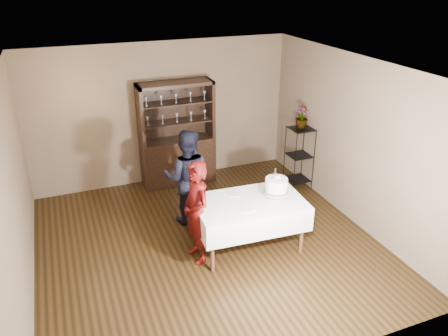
# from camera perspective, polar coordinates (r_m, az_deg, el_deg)

# --- Properties ---
(floor) EXTENTS (5.00, 5.00, 0.00)m
(floor) POSITION_cam_1_polar(r_m,az_deg,el_deg) (6.86, -2.16, -9.83)
(floor) COLOR black
(floor) RESTS_ON ground
(ceiling) EXTENTS (5.00, 5.00, 0.00)m
(ceiling) POSITION_cam_1_polar(r_m,az_deg,el_deg) (5.76, -2.60, 12.81)
(ceiling) COLOR silver
(ceiling) RESTS_ON back_wall
(back_wall) EXTENTS (5.00, 0.02, 2.70)m
(back_wall) POSITION_cam_1_polar(r_m,az_deg,el_deg) (8.44, -8.07, 7.02)
(back_wall) COLOR brown
(back_wall) RESTS_ON floor
(wall_left) EXTENTS (0.02, 5.00, 2.70)m
(wall_left) POSITION_cam_1_polar(r_m,az_deg,el_deg) (5.95, -25.75, -3.22)
(wall_left) COLOR brown
(wall_left) RESTS_ON floor
(wall_right) EXTENTS (0.02, 5.00, 2.70)m
(wall_right) POSITION_cam_1_polar(r_m,az_deg,el_deg) (7.33, 16.43, 3.45)
(wall_right) COLOR brown
(wall_right) RESTS_ON floor
(china_hutch) EXTENTS (1.40, 0.48, 2.00)m
(china_hutch) POSITION_cam_1_polar(r_m,az_deg,el_deg) (8.49, -6.08, 2.32)
(china_hutch) COLOR black
(china_hutch) RESTS_ON floor
(plant_etagere) EXTENTS (0.42, 0.42, 1.20)m
(plant_etagere) POSITION_cam_1_polar(r_m,az_deg,el_deg) (8.38, 9.79, 1.66)
(plant_etagere) COLOR black
(plant_etagere) RESTS_ON floor
(cake_table) EXTENTS (1.65, 1.07, 0.80)m
(cake_table) POSITION_cam_1_polar(r_m,az_deg,el_deg) (6.46, 3.31, -5.80)
(cake_table) COLOR white
(cake_table) RESTS_ON floor
(woman) EXTENTS (0.44, 0.60, 1.53)m
(woman) POSITION_cam_1_polar(r_m,az_deg,el_deg) (6.15, -3.61, -5.82)
(woman) COLOR #3E050A
(woman) RESTS_ON floor
(man) EXTENTS (0.96, 0.86, 1.62)m
(man) POSITION_cam_1_polar(r_m,az_deg,el_deg) (7.06, -4.79, -1.23)
(man) COLOR black
(man) RESTS_ON floor
(cake) EXTENTS (0.43, 0.43, 0.51)m
(cake) POSITION_cam_1_polar(r_m,az_deg,el_deg) (6.39, 6.84, -2.36)
(cake) COLOR silver
(cake) RESTS_ON cake_table
(plate_near) EXTENTS (0.24, 0.24, 0.01)m
(plate_near) POSITION_cam_1_polar(r_m,az_deg,el_deg) (6.16, 3.02, -5.38)
(plate_near) COLOR silver
(plate_near) RESTS_ON cake_table
(plate_far) EXTENTS (0.24, 0.24, 0.01)m
(plate_far) POSITION_cam_1_polar(r_m,az_deg,el_deg) (6.54, 1.39, -3.41)
(plate_far) COLOR silver
(plate_far) RESTS_ON cake_table
(potted_plant) EXTENTS (0.27, 0.27, 0.41)m
(potted_plant) POSITION_cam_1_polar(r_m,az_deg,el_deg) (8.17, 10.12, 6.59)
(potted_plant) COLOR #466932
(potted_plant) RESTS_ON plant_etagere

